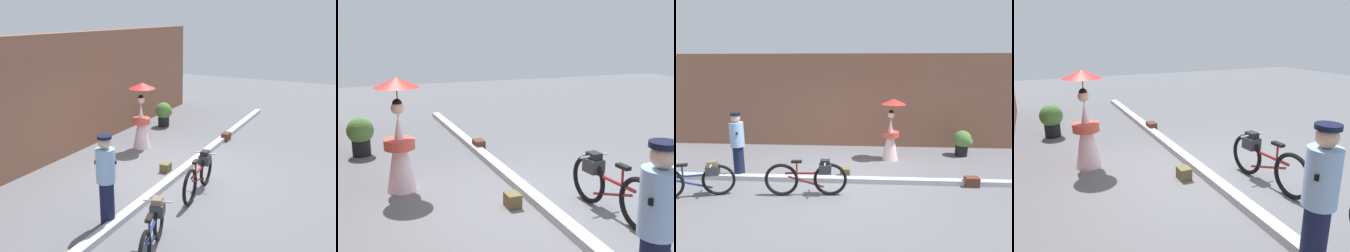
% 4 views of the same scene
% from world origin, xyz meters
% --- Properties ---
extents(ground_plane, '(30.00, 30.00, 0.00)m').
position_xyz_m(ground_plane, '(0.00, 0.00, 0.00)').
color(ground_plane, slate).
extents(building_wall, '(14.00, 0.40, 3.18)m').
position_xyz_m(building_wall, '(0.00, 3.40, 1.59)').
color(building_wall, brown).
rests_on(building_wall, ground_plane).
extents(sidewalk_curb, '(14.00, 0.20, 0.12)m').
position_xyz_m(sidewalk_curb, '(0.00, 0.00, 0.06)').
color(sidewalk_curb, '#B2B2B7').
rests_on(sidewalk_curb, ground_plane).
extents(bicycle_near_officer, '(1.67, 0.63, 0.79)m').
position_xyz_m(bicycle_near_officer, '(-3.07, -1.00, 0.41)').
color(bicycle_near_officer, black).
rests_on(bicycle_near_officer, ground_plane).
extents(bicycle_far_side, '(1.79, 0.48, 0.81)m').
position_xyz_m(bicycle_far_side, '(-0.68, -0.78, 0.42)').
color(bicycle_far_side, black).
rests_on(bicycle_far_side, ground_plane).
extents(person_officer, '(0.34, 0.36, 1.66)m').
position_xyz_m(person_officer, '(-2.65, 0.16, 0.88)').
color(person_officer, '#141938').
rests_on(person_officer, ground_plane).
extents(person_with_parasol, '(0.73, 0.73, 1.84)m').
position_xyz_m(person_with_parasol, '(1.33, 1.81, 0.89)').
color(person_with_parasol, silver).
rests_on(person_with_parasol, ground_plane).
extents(potted_plant_by_door, '(0.56, 0.55, 0.81)m').
position_xyz_m(potted_plant_by_door, '(3.61, 2.30, 0.46)').
color(potted_plant_by_door, black).
rests_on(potted_plant_by_door, ground_plane).
extents(backpack_on_pavement, '(0.25, 0.21, 0.21)m').
position_xyz_m(backpack_on_pavement, '(0.03, 0.38, 0.11)').
color(backpack_on_pavement, brown).
rests_on(backpack_on_pavement, ground_plane).
extents(backpack_spare, '(0.31, 0.21, 0.23)m').
position_xyz_m(backpack_spare, '(3.04, -0.09, 0.12)').
color(backpack_spare, '#592D23').
rests_on(backpack_spare, ground_plane).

